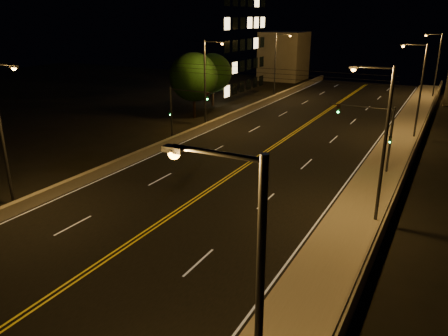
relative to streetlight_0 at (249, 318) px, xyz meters
The scene contains 21 objects.
road 22.59m from the streetlight_0, 121.77° to the left, with size 18.00×120.00×0.02m, color black.
sidewalk 19.40m from the streetlight_0, 92.25° to the left, with size 3.60×120.00×0.30m, color gray.
curb 19.58m from the streetlight_0, 97.96° to the left, with size 0.14×120.00×0.15m, color gray.
parapet_wall 19.24m from the streetlight_0, 87.18° to the left, with size 0.30×120.00×1.00m, color gray.
jersey_barrier 28.21m from the streetlight_0, 137.83° to the left, with size 0.45×120.00×0.83m, color gray.
distant_building_left 80.13m from the streetlight_0, 110.10° to the left, with size 8.00×8.00×9.09m, color gray.
parapet_rail 19.11m from the streetlight_0, 87.18° to the left, with size 0.06×0.06×120.00m, color black.
lane_markings 22.53m from the streetlight_0, 121.86° to the left, with size 17.32×116.00×0.00m.
streetlight_0 is the anchor object (origin of this frame).
streetlight_1 18.12m from the streetlight_0, 90.00° to the left, with size 2.55×0.28×9.61m.
streetlight_2 40.15m from the streetlight_0, 90.00° to the left, with size 2.55×0.28×9.61m.
streetlight_3 66.71m from the streetlight_0, 90.00° to the left, with size 2.55×0.28×9.61m.
streetlight_4 23.40m from the streetlight_0, 156.51° to the left, with size 2.55×0.28×9.61m.
streetlight_5 40.99m from the streetlight_0, 121.58° to the left, with size 2.55×0.28×9.61m.
streetlight_6 60.09m from the streetlight_0, 110.93° to the left, with size 2.55×0.28×9.61m.
traffic_signal_right 27.64m from the streetlight_0, 93.32° to the left, with size 5.11×0.31×5.55m.
traffic_signal_left 34.24m from the streetlight_0, 126.36° to the left, with size 5.11×0.31×5.55m.
overhead_wires 30.46m from the streetlight_0, 112.30° to the left, with size 22.00×0.03×0.83m.
building_tower 64.87m from the streetlight_0, 125.17° to the left, with size 24.00×15.00×26.36m.
tree_0 45.52m from the streetlight_0, 123.51° to the left, with size 5.90×5.90×7.99m.
tree_1 53.15m from the streetlight_0, 120.45° to the left, with size 5.34×5.34×7.24m.
Camera 1 is at (15.02, -6.38, 12.25)m, focal length 35.00 mm.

